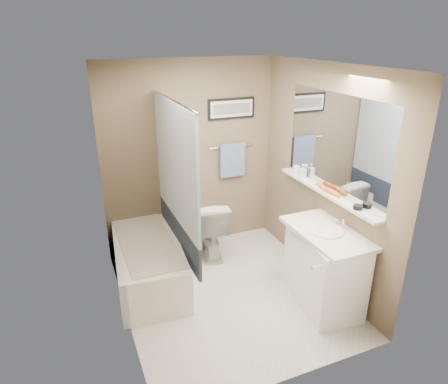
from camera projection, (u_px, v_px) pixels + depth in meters
name	position (u px, v px, depth m)	size (l,w,h in m)	color
ground	(229.00, 294.00, 4.38)	(2.50, 2.50, 0.00)	beige
ceiling	(231.00, 68.00, 3.48)	(2.20, 2.50, 0.04)	white
wall_back	(191.00, 158.00, 4.98)	(2.20, 0.04, 2.40)	brown
wall_front	(297.00, 252.00, 2.87)	(2.20, 0.04, 2.40)	brown
wall_left	(118.00, 210.00, 3.54)	(0.04, 2.50, 2.40)	brown
wall_right	(321.00, 178.00, 4.31)	(0.04, 2.50, 2.40)	brown
tile_surround	(111.00, 209.00, 4.04)	(0.02, 1.55, 2.00)	beige
curtain_rod	(172.00, 100.00, 3.89)	(0.02, 0.02, 1.55)	silver
curtain_upper	(175.00, 164.00, 4.14)	(0.03, 1.45, 1.28)	white
curtain_lower	(179.00, 234.00, 4.44)	(0.03, 1.45, 0.36)	#243143
mirror	(335.00, 144.00, 4.03)	(0.02, 1.60, 1.00)	silver
shelf	(325.00, 192.00, 4.20)	(0.12, 1.60, 0.03)	silver
towel_bar	(232.00, 146.00, 5.12)	(0.02, 0.02, 0.60)	silver
towel	(232.00, 160.00, 5.17)	(0.34, 0.05, 0.44)	#95AADA
art_frame	(231.00, 108.00, 4.96)	(0.62, 0.03, 0.26)	black
art_mat	(232.00, 109.00, 4.94)	(0.56, 0.00, 0.20)	white
art_image	(232.00, 109.00, 4.94)	(0.50, 0.00, 0.13)	#595959
door	(356.00, 261.00, 3.13)	(0.80, 0.02, 2.00)	silver
door_handle	(317.00, 267.00, 3.06)	(0.02, 0.02, 0.10)	silver
bathtub	(148.00, 262.00, 4.51)	(0.70, 1.50, 0.50)	white
tub_rim	(147.00, 243.00, 4.42)	(0.56, 1.36, 0.02)	beige
toilet	(209.00, 226.00, 5.05)	(0.42, 0.74, 0.76)	silver
vanity	(324.00, 269.00, 4.11)	(0.50, 0.90, 0.80)	white
countertop	(327.00, 233.00, 3.95)	(0.54, 0.96, 0.04)	white
sink_basin	(326.00, 231.00, 3.94)	(0.34, 0.34, 0.01)	white
faucet_spout	(343.00, 223.00, 3.99)	(0.02, 0.02, 0.10)	white
faucet_knob	(337.00, 221.00, 4.08)	(0.05, 0.05, 0.05)	silver
candle_bowl_near	(358.00, 207.00, 3.76)	(0.09, 0.09, 0.04)	black
hair_brush_front	(332.00, 192.00, 4.10)	(0.04, 0.04, 0.22)	#D1651D
hair_brush_back	(323.00, 187.00, 4.24)	(0.04, 0.04, 0.22)	#CD4D1C
pink_comb	(315.00, 184.00, 4.36)	(0.03, 0.16, 0.01)	#FF9BCE
glass_jar	(297.00, 170.00, 4.67)	(0.08, 0.08, 0.10)	silver
soap_bottle	(303.00, 171.00, 4.55)	(0.07, 0.07, 0.15)	#999999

